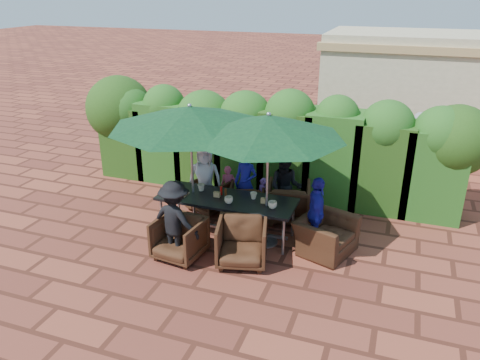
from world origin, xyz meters
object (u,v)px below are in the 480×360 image
(chair_far_left, at_px, (208,194))
(chair_near_right, at_px, (242,240))
(chair_far_right, at_px, (289,200))
(chair_far_mid, at_px, (247,198))
(chair_end_right, at_px, (326,230))
(dining_table, at_px, (227,202))
(umbrella_right, at_px, (268,126))
(chair_near_left, at_px, (179,237))
(umbrella_left, at_px, (190,117))

(chair_far_left, distance_m, chair_near_right, 2.15)
(chair_far_right, bearing_deg, chair_far_left, -7.12)
(chair_far_mid, height_order, chair_near_right, chair_near_right)
(chair_end_right, bearing_deg, chair_far_mid, 81.04)
(dining_table, xyz_separation_m, umbrella_right, (0.79, -0.06, 1.54))
(chair_end_right, bearing_deg, chair_near_left, 132.83)
(chair_far_right, bearing_deg, umbrella_right, 69.80)
(umbrella_right, bearing_deg, chair_far_left, 149.29)
(dining_table, height_order, chair_far_mid, dining_table)
(chair_near_right, bearing_deg, dining_table, 110.89)
(umbrella_right, height_order, chair_far_right, umbrella_right)
(chair_near_left, distance_m, chair_near_right, 1.09)
(umbrella_left, height_order, chair_near_left, umbrella_left)
(umbrella_left, bearing_deg, chair_far_left, 93.12)
(chair_near_right, xyz_separation_m, chair_end_right, (1.27, 0.83, 0.01))
(chair_end_right, bearing_deg, chair_far_left, 91.04)
(dining_table, bearing_deg, chair_end_right, 0.03)
(umbrella_right, relative_size, chair_far_right, 3.08)
(dining_table, xyz_separation_m, umbrella_left, (-0.70, 0.05, 1.54))
(dining_table, xyz_separation_m, chair_far_right, (0.94, 0.99, -0.25))
(dining_table, relative_size, chair_far_mid, 3.54)
(dining_table, relative_size, umbrella_right, 0.98)
(chair_far_right, relative_size, chair_near_right, 1.01)
(dining_table, relative_size, chair_end_right, 2.60)
(umbrella_left, distance_m, chair_far_right, 2.60)
(chair_far_left, xyz_separation_m, chair_end_right, (2.61, -0.85, 0.08))
(umbrella_left, distance_m, umbrella_right, 1.49)
(umbrella_left, distance_m, chair_end_right, 3.12)
(umbrella_left, bearing_deg, chair_near_right, -34.24)
(chair_far_mid, bearing_deg, chair_near_right, 90.88)
(chair_far_right, distance_m, chair_end_right, 1.35)
(chair_near_left, height_order, chair_near_right, chair_near_right)
(dining_table, distance_m, chair_near_left, 1.17)
(chair_near_left, height_order, chair_end_right, chair_end_right)
(chair_near_left, xyz_separation_m, chair_end_right, (2.34, 1.03, 0.03))
(chair_far_left, xyz_separation_m, chair_near_left, (0.26, -1.88, 0.05))
(dining_table, distance_m, chair_far_right, 1.39)
(umbrella_left, distance_m, chair_near_right, 2.38)
(dining_table, bearing_deg, umbrella_left, 176.09)
(umbrella_left, bearing_deg, chair_near_left, -78.42)
(chair_near_right, bearing_deg, chair_end_right, 18.76)
(chair_far_right, height_order, chair_near_right, chair_far_right)
(umbrella_left, height_order, chair_end_right, umbrella_left)
(umbrella_left, bearing_deg, chair_end_right, -1.05)
(chair_far_left, xyz_separation_m, chair_far_mid, (0.83, 0.10, 0.01))
(umbrella_right, xyz_separation_m, chair_far_left, (-1.53, 0.91, -1.86))
(chair_near_left, xyz_separation_m, chair_near_right, (1.07, 0.20, 0.03))
(chair_far_mid, bearing_deg, dining_table, 69.75)
(dining_table, xyz_separation_m, chair_near_right, (0.59, -0.83, -0.25))
(chair_far_mid, bearing_deg, chair_end_right, 136.94)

